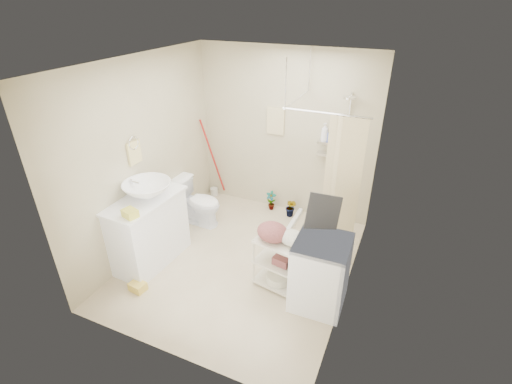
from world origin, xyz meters
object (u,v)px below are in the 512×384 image
at_px(toilet, 198,202).
at_px(laundry_rack, 279,260).
at_px(vanity, 147,230).
at_px(washing_machine, 320,273).

bearing_deg(toilet, laundry_rack, -115.03).
distance_m(vanity, washing_machine, 2.31).
xyz_separation_m(toilet, washing_machine, (2.18, -0.92, 0.06)).
bearing_deg(vanity, washing_machine, 7.15).
distance_m(toilet, washing_machine, 2.37).
xyz_separation_m(vanity, washing_machine, (2.30, 0.15, -0.04)).
distance_m(toilet, laundry_rack, 1.86).
height_order(toilet, washing_machine, washing_machine).
height_order(washing_machine, laundry_rack, washing_machine).
bearing_deg(washing_machine, toilet, 155.58).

